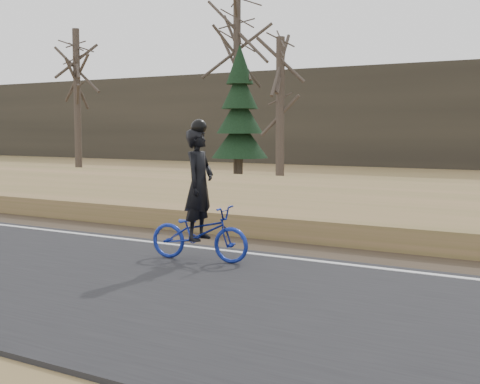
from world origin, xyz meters
The scene contains 12 objects.
ground centered at (0.00, 0.00, 0.00)m, with size 120.00×120.00×0.00m, color #9C744F.
edge_line centered at (0.00, 0.20, 0.07)m, with size 120.00×0.12×0.01m, color silver.
shoulder centered at (0.00, 1.20, 0.02)m, with size 120.00×1.60×0.04m, color #473A2B.
embankment centered at (0.00, 4.20, 0.22)m, with size 120.00×5.00×0.44m, color #9C744F.
ballast centered at (0.00, 8.00, 0.23)m, with size 120.00×3.00×0.45m, color slate.
railroad centered at (0.00, 8.00, 0.53)m, with size 120.00×2.40×0.29m.
treeline_backdrop centered at (0.00, 30.00, 3.00)m, with size 120.00×4.00×6.00m, color #383328.
cyclist centered at (4.80, -0.76, 0.82)m, with size 1.82×0.87×2.33m.
bare_tree_far_left centered at (-14.14, 15.05, 3.65)m, with size 0.36×0.36×7.31m, color #4C4037.
bare_tree_left centered at (-5.79, 17.13, 4.38)m, with size 0.36×0.36×8.77m, color #4C4037.
bare_tree_near_left centered at (-2.12, 14.66, 3.00)m, with size 0.36×0.36×5.99m, color #4C4037.
conifer centered at (-5.16, 16.38, 2.87)m, with size 2.60×2.60×6.06m.
Camera 1 is at (11.16, -9.66, 2.23)m, focal length 50.00 mm.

